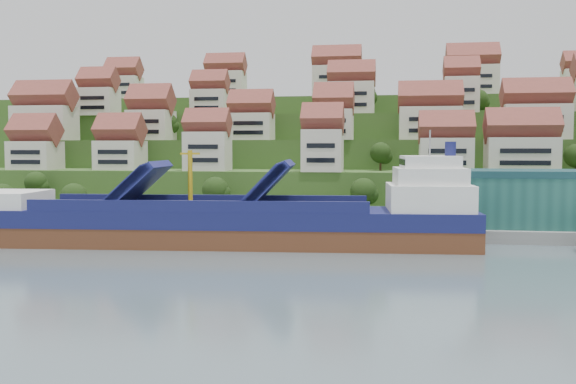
# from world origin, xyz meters

# --- Properties ---
(ground) EXTENTS (300.00, 300.00, 0.00)m
(ground) POSITION_xyz_m (0.00, 0.00, 0.00)
(ground) COLOR slate
(ground) RESTS_ON ground
(quay) EXTENTS (180.00, 14.00, 2.20)m
(quay) POSITION_xyz_m (20.00, 15.00, 1.10)
(quay) COLOR gray
(quay) RESTS_ON ground
(pebble_beach) EXTENTS (45.00, 20.00, 1.00)m
(pebble_beach) POSITION_xyz_m (-58.00, 12.00, 0.50)
(pebble_beach) COLOR gray
(pebble_beach) RESTS_ON ground
(hillside) EXTENTS (260.00, 128.00, 31.00)m
(hillside) POSITION_xyz_m (0.00, 103.55, 10.66)
(hillside) COLOR #2D4C1E
(hillside) RESTS_ON ground
(hillside_village) EXTENTS (156.96, 62.92, 28.85)m
(hillside_village) POSITION_xyz_m (2.37, 60.65, 24.26)
(hillside_village) COLOR beige
(hillside_village) RESTS_ON ground
(hillside_trees) EXTENTS (136.57, 62.44, 30.87)m
(hillside_trees) POSITION_xyz_m (-6.82, 46.52, 17.25)
(hillside_trees) COLOR #223D14
(hillside_trees) RESTS_ON ground
(flagpole) EXTENTS (1.28, 0.16, 8.00)m
(flagpole) POSITION_xyz_m (18.11, 10.00, 6.88)
(flagpole) COLOR gray
(flagpole) RESTS_ON quay
(cargo_ship) EXTENTS (85.51, 19.60, 18.88)m
(cargo_ship) POSITION_xyz_m (-10.92, 0.15, 3.53)
(cargo_ship) COLOR brown
(cargo_ship) RESTS_ON ground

